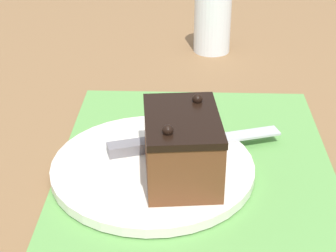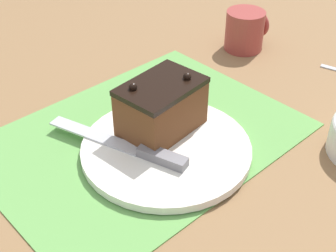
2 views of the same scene
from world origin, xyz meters
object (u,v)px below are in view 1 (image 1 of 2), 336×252
(cake_plate, at_px, (153,168))
(drinking_glass, at_px, (212,23))
(serving_knife, at_px, (166,144))
(chocolate_cake, at_px, (182,146))

(cake_plate, xyz_separation_m, drinking_glass, (-0.41, 0.08, 0.04))
(serving_knife, distance_m, drinking_glass, 0.38)
(cake_plate, relative_size, drinking_glass, 2.32)
(chocolate_cake, bearing_deg, cake_plate, -123.05)
(cake_plate, relative_size, chocolate_cake, 1.90)
(chocolate_cake, height_order, drinking_glass, drinking_glass)
(cake_plate, xyz_separation_m, chocolate_cake, (0.02, 0.04, 0.05))
(drinking_glass, bearing_deg, serving_knife, -10.33)
(cake_plate, height_order, serving_knife, serving_knife)
(chocolate_cake, relative_size, drinking_glass, 1.22)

